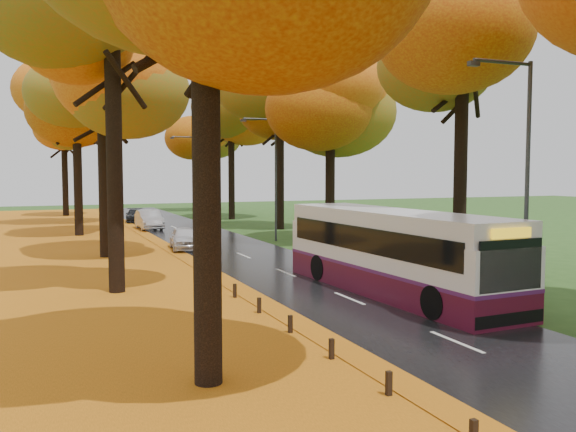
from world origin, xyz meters
TOP-DOWN VIEW (x-y plane):
  - road at (0.00, 25.00)m, footprint 6.50×90.00m
  - centre_line at (0.00, 25.00)m, footprint 0.12×90.00m
  - leaf_verge at (-9.00, 25.00)m, footprint 12.00×90.00m
  - leaf_drift at (-3.05, 25.00)m, footprint 0.90×90.00m
  - trees_left at (-7.18, 27.06)m, footprint 9.20×74.00m
  - trees_right at (7.19, 26.91)m, footprint 9.30×74.20m
  - bollard_row at (-3.70, 4.70)m, footprint 0.11×23.51m
  - streetlamp_near at (3.95, 8.00)m, footprint 2.45×0.18m
  - streetlamp_mid at (3.95, 30.00)m, footprint 2.45×0.18m
  - streetlamp_far at (3.95, 52.00)m, footprint 2.45×0.18m
  - bus at (1.95, 12.25)m, footprint 3.22×11.79m
  - car_white at (-2.35, 27.82)m, footprint 2.01×4.00m
  - car_silver at (-2.14, 41.07)m, footprint 1.63×4.60m
  - car_dark at (-2.10, 48.59)m, footprint 2.15×4.19m

SIDE VIEW (x-z plane):
  - leaf_verge at x=-9.00m, z-range 0.00..0.02m
  - road at x=0.00m, z-range 0.00..0.04m
  - leaf_drift at x=-3.05m, z-range 0.04..0.05m
  - centre_line at x=0.00m, z-range 0.04..0.05m
  - bollard_row at x=-3.70m, z-range 0.00..0.52m
  - car_dark at x=-2.10m, z-range 0.04..1.20m
  - car_white at x=-2.35m, z-range 0.04..1.35m
  - car_silver at x=-2.14m, z-range 0.04..1.55m
  - bus at x=1.95m, z-range 0.11..3.19m
  - streetlamp_near at x=3.95m, z-range 0.71..8.71m
  - streetlamp_mid at x=3.95m, z-range 0.71..8.71m
  - streetlamp_far at x=3.95m, z-range 0.71..8.71m
  - trees_left at x=-7.18m, z-range 2.59..16.48m
  - trees_right at x=7.19m, z-range 2.71..16.67m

